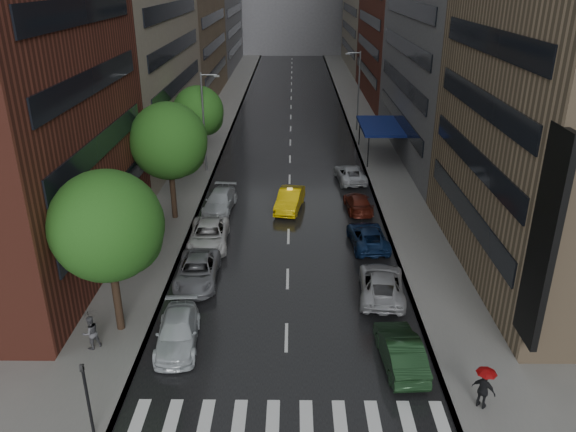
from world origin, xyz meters
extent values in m
plane|color=gray|center=(0.00, 0.00, 0.00)|extent=(220.00, 220.00, 0.00)
cube|color=black|center=(0.00, 50.00, 0.01)|extent=(14.00, 140.00, 0.01)
cube|color=gray|center=(-9.00, 50.00, 0.07)|extent=(4.00, 140.00, 0.15)
cube|color=gray|center=(9.00, 50.00, 0.07)|extent=(4.00, 140.00, 0.15)
cube|color=silver|center=(-6.10, -2.00, 0.01)|extent=(0.55, 2.80, 0.01)
cube|color=silver|center=(-4.70, -2.00, 0.01)|extent=(0.55, 2.80, 0.01)
cube|color=silver|center=(-3.30, -2.00, 0.01)|extent=(0.55, 2.80, 0.01)
cube|color=silver|center=(-1.90, -2.00, 0.01)|extent=(0.55, 2.80, 0.01)
cube|color=silver|center=(-0.50, -2.00, 0.01)|extent=(0.55, 2.80, 0.01)
cube|color=silver|center=(0.90, -2.00, 0.01)|extent=(0.55, 2.80, 0.01)
cube|color=silver|center=(2.30, -2.00, 0.01)|extent=(0.55, 2.80, 0.01)
cube|color=silver|center=(3.70, -2.00, 0.01)|extent=(0.55, 2.80, 0.01)
cube|color=silver|center=(5.10, -2.00, 0.01)|extent=(0.55, 2.80, 0.01)
cube|color=silver|center=(6.50, -2.00, 0.01)|extent=(0.55, 2.80, 0.01)
cube|color=maroon|center=(-15.00, 12.00, 13.00)|extent=(8.00, 20.00, 26.00)
cube|color=#937A5B|center=(-15.00, 64.00, 11.00)|extent=(8.00, 28.00, 22.00)
cube|color=#937A5B|center=(15.00, 12.00, 15.00)|extent=(8.00, 20.00, 30.00)
cube|color=slate|center=(15.00, 36.00, 12.00)|extent=(8.00, 28.00, 24.00)
cube|color=black|center=(11.10, 2.00, 6.50)|extent=(0.30, 2.20, 10.00)
cylinder|color=#382619|center=(-8.60, 4.55, 2.39)|extent=(0.40, 0.40, 4.78)
sphere|color=#1E5116|center=(-8.60, 4.55, 5.98)|extent=(5.47, 5.47, 5.47)
cylinder|color=#382619|center=(-8.60, 19.01, 2.43)|extent=(0.40, 0.40, 4.87)
sphere|color=#1E5116|center=(-8.60, 19.01, 6.09)|extent=(5.56, 5.56, 5.56)
cylinder|color=#382619|center=(-8.60, 32.21, 2.09)|extent=(0.40, 0.40, 4.18)
sphere|color=#1E5116|center=(-8.60, 32.21, 5.23)|extent=(4.78, 4.78, 4.78)
imported|color=yellow|center=(0.06, 21.02, 0.81)|extent=(2.53, 5.11, 1.61)
imported|color=silver|center=(-5.40, 3.41, 0.71)|extent=(2.39, 5.05, 1.42)
imported|color=gray|center=(-5.40, 9.59, 0.73)|extent=(2.57, 5.31, 1.46)
imported|color=silver|center=(-5.40, 14.51, 0.77)|extent=(2.84, 5.68, 1.54)
imported|color=#A9AEB2|center=(-5.40, 20.84, 0.74)|extent=(2.52, 5.27, 1.48)
imported|color=black|center=(5.40, 1.92, 0.79)|extent=(2.00, 4.89, 1.58)
imported|color=gray|center=(5.40, 8.16, 0.75)|extent=(3.00, 5.60, 1.49)
imported|color=#0D1D3D|center=(5.40, 14.61, 0.70)|extent=(2.70, 5.19, 1.40)
imported|color=#4D180F|center=(5.40, 20.81, 0.66)|extent=(2.16, 4.68, 1.32)
imported|color=#AEB1B8|center=(5.40, 27.58, 0.70)|extent=(2.84, 5.27, 1.41)
imported|color=#4E4D52|center=(-9.51, 2.87, 1.03)|extent=(1.08, 1.08, 1.77)
imported|color=black|center=(-9.51, 2.87, 1.80)|extent=(0.96, 0.98, 0.88)
imported|color=black|center=(8.33, -1.08, 1.02)|extent=(1.05, 0.98, 1.73)
imported|color=#B20D0F|center=(8.33, -1.08, 1.80)|extent=(0.82, 0.82, 0.72)
cylinder|color=black|center=(-7.60, -2.81, 1.75)|extent=(0.12, 0.12, 3.20)
imported|color=black|center=(-7.60, -2.81, 3.15)|extent=(0.18, 0.15, 0.90)
cylinder|color=gray|center=(-7.80, 30.00, 4.65)|extent=(0.18, 0.18, 9.00)
cube|color=gray|center=(-6.40, 30.00, 8.85)|extent=(0.50, 0.22, 0.16)
cylinder|color=gray|center=(7.80, 45.00, 4.65)|extent=(0.18, 0.18, 9.00)
cube|color=gray|center=(6.40, 45.00, 8.85)|extent=(0.50, 0.22, 0.16)
cube|color=navy|center=(9.00, 35.00, 3.15)|extent=(4.00, 8.00, 0.25)
cylinder|color=black|center=(7.40, 31.20, 1.65)|extent=(0.12, 0.12, 3.00)
cylinder|color=black|center=(7.40, 38.80, 1.65)|extent=(0.12, 0.12, 3.00)
camera|label=1|loc=(0.30, -19.81, 17.06)|focal=35.00mm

